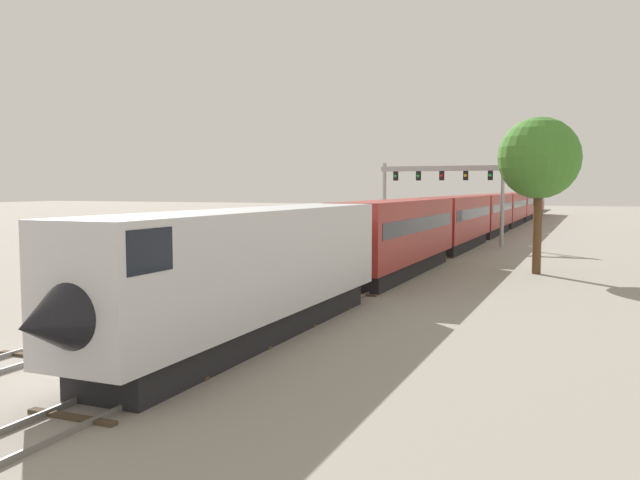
# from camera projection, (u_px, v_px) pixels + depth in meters

# --- Properties ---
(ground_plane) EXTENTS (400.00, 400.00, 0.00)m
(ground_plane) POSITION_uv_depth(u_px,v_px,m) (156.00, 354.00, 22.24)
(ground_plane) COLOR gray
(track_main) EXTENTS (2.60, 200.00, 0.16)m
(track_main) POSITION_uv_depth(u_px,v_px,m) (487.00, 235.00, 76.66)
(track_main) COLOR slate
(track_main) RESTS_ON ground
(track_near) EXTENTS (2.60, 160.00, 0.16)m
(track_near) POSITION_uv_depth(u_px,v_px,m) (392.00, 248.00, 60.37)
(track_near) COLOR slate
(track_near) RESTS_ON ground
(passenger_train) EXTENTS (3.04, 137.68, 4.80)m
(passenger_train) POSITION_uv_depth(u_px,v_px,m) (490.00, 213.00, 78.77)
(passenger_train) COLOR silver
(passenger_train) RESTS_ON ground
(signal_gantry) EXTENTS (12.10, 0.49, 8.04)m
(signal_gantry) POSITION_uv_depth(u_px,v_px,m) (442.00, 184.00, 63.75)
(signal_gantry) COLOR #999BA0
(signal_gantry) RESTS_ON ground
(stop_sign) EXTENTS (0.76, 0.08, 2.88)m
(stop_sign) POSITION_uv_depth(u_px,v_px,m) (32.00, 277.00, 27.39)
(stop_sign) COLOR gray
(stop_sign) RESTS_ON ground
(trackside_tree_left) EXTENTS (5.24, 5.24, 10.11)m
(trackside_tree_left) POSITION_uv_depth(u_px,v_px,m) (539.00, 159.00, 42.30)
(trackside_tree_left) COLOR brown
(trackside_tree_left) RESTS_ON ground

